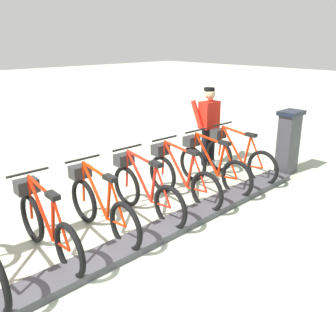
# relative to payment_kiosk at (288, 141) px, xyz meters

# --- Properties ---
(ground_plane) EXTENTS (60.00, 60.00, 0.00)m
(ground_plane) POSITION_rel_payment_kiosk_xyz_m (-0.05, 4.28, -0.67)
(ground_plane) COLOR #B5BEA3
(dock_rail_base) EXTENTS (0.44, 7.95, 0.10)m
(dock_rail_base) POSITION_rel_payment_kiosk_xyz_m (-0.05, 4.28, -0.62)
(dock_rail_base) COLOR #47474C
(dock_rail_base) RESTS_ON ground
(payment_kiosk) EXTENTS (0.36, 0.52, 1.28)m
(payment_kiosk) POSITION_rel_payment_kiosk_xyz_m (0.00, 0.00, 0.00)
(payment_kiosk) COLOR #38383D
(payment_kiosk) RESTS_ON ground
(bike_docked_0) EXTENTS (1.72, 0.54, 1.02)m
(bike_docked_0) POSITION_rel_payment_kiosk_xyz_m (0.57, 0.91, -0.24)
(bike_docked_0) COLOR black
(bike_docked_0) RESTS_ON ground
(bike_docked_1) EXTENTS (1.72, 0.54, 1.02)m
(bike_docked_1) POSITION_rel_payment_kiosk_xyz_m (0.57, 1.70, -0.24)
(bike_docked_1) COLOR black
(bike_docked_1) RESTS_ON ground
(bike_docked_2) EXTENTS (1.72, 0.54, 1.02)m
(bike_docked_2) POSITION_rel_payment_kiosk_xyz_m (0.57, 2.50, -0.24)
(bike_docked_2) COLOR black
(bike_docked_2) RESTS_ON ground
(bike_docked_3) EXTENTS (1.72, 0.54, 1.02)m
(bike_docked_3) POSITION_rel_payment_kiosk_xyz_m (0.57, 3.29, -0.24)
(bike_docked_3) COLOR black
(bike_docked_3) RESTS_ON ground
(bike_docked_4) EXTENTS (1.72, 0.54, 1.02)m
(bike_docked_4) POSITION_rel_payment_kiosk_xyz_m (0.57, 4.08, -0.24)
(bike_docked_4) COLOR black
(bike_docked_4) RESTS_ON ground
(bike_docked_5) EXTENTS (1.72, 0.54, 1.02)m
(bike_docked_5) POSITION_rel_payment_kiosk_xyz_m (0.57, 4.88, -0.24)
(bike_docked_5) COLOR black
(bike_docked_5) RESTS_ON ground
(worker_near_rack) EXTENTS (0.48, 0.64, 1.66)m
(worker_near_rack) POSITION_rel_payment_kiosk_xyz_m (1.43, 0.76, 0.24)
(worker_near_rack) COLOR white
(worker_near_rack) RESTS_ON ground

